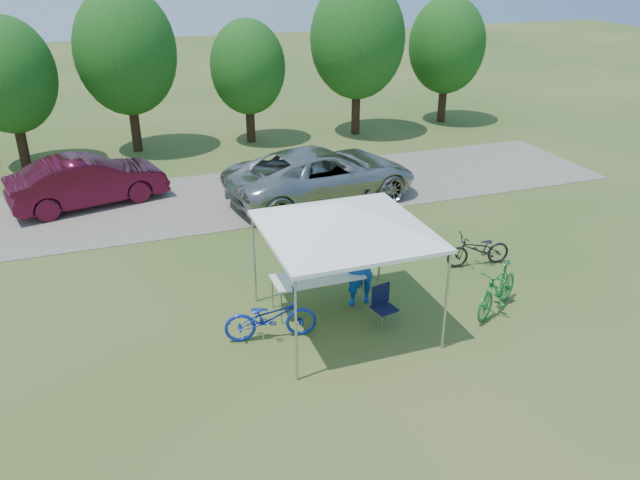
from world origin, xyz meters
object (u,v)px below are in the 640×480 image
object	(u,v)px
folding_table	(318,278)
bike_dark	(479,250)
sedan	(88,181)
folding_chair	(383,302)
cyclist	(359,265)
minivan	(322,175)
bike_blue	(271,317)
bike_green	(497,289)
cooler	(301,271)

from	to	relation	value
folding_table	bike_dark	world-z (taller)	bike_dark
folding_table	sedan	world-z (taller)	sedan
folding_table	folding_chair	size ratio (longest dim) A/B	2.25
sedan	cyclist	bearing A→B (deg)	-160.30
minivan	folding_chair	bearing A→B (deg)	161.04
cyclist	bike_blue	world-z (taller)	cyclist
bike_blue	minivan	world-z (taller)	minivan
folding_chair	bike_blue	world-z (taller)	bike_blue
bike_green	bike_dark	distance (m)	2.18
bike_dark	minivan	xyz separation A→B (m)	(-2.14, 5.45, 0.42)
cyclist	sedan	world-z (taller)	cyclist
bike_blue	cooler	bearing A→B (deg)	-41.26
cooler	bike_dark	world-z (taller)	cooler
folding_table	cyclist	size ratio (longest dim) A/B	1.01
minivan	sedan	world-z (taller)	minivan
cooler	bike_blue	size ratio (longest dim) A/B	0.25
bike_dark	sedan	distance (m)	11.72
cyclist	cooler	bearing A→B (deg)	-9.25
folding_table	bike_dark	distance (m)	4.48
folding_table	bike_dark	xyz separation A→B (m)	(4.43, 0.60, -0.33)
bike_blue	sedan	size ratio (longest dim) A/B	0.40
folding_table	minivan	distance (m)	6.48
folding_table	sedan	distance (m)	9.32
cooler	bike_blue	distance (m)	1.29
bike_green	bike_dark	bearing A→B (deg)	126.28
cyclist	bike_dark	world-z (taller)	cyclist
folding_chair	minivan	bearing A→B (deg)	67.73
folding_chair	bike_dark	size ratio (longest dim) A/B	0.53
cooler	folding_table	bearing A→B (deg)	0.00
bike_dark	bike_green	bearing A→B (deg)	-16.01
minivan	bike_green	bearing A→B (deg)	-179.24
cooler	minivan	bearing A→B (deg)	66.39
minivan	sedan	size ratio (longest dim) A/B	1.30
folding_table	cyclist	world-z (taller)	cyclist
cyclist	sedan	size ratio (longest dim) A/B	0.42
bike_dark	minivan	distance (m)	5.87
bike_blue	minivan	bearing A→B (deg)	-19.19
cooler	bike_dark	size ratio (longest dim) A/B	0.28
cyclist	bike_green	bearing A→B (deg)	149.55
folding_table	minivan	size ratio (longest dim) A/B	0.33
bike_blue	minivan	xyz separation A→B (m)	(3.55, 6.83, 0.36)
folding_table	cyclist	bearing A→B (deg)	-6.54
folding_table	bike_green	world-z (taller)	bike_green
cyclist	sedan	bearing A→B (deg)	-61.00
folding_table	bike_blue	xyz separation A→B (m)	(-1.27, -0.77, -0.27)
cyclist	bike_dark	xyz separation A→B (m)	(3.51, 0.71, -0.53)
sedan	folding_chair	bearing A→B (deg)	-162.36
bike_dark	minivan	bearing A→B (deg)	-152.08
cyclist	bike_green	world-z (taller)	cyclist
folding_chair	bike_green	size ratio (longest dim) A/B	0.48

